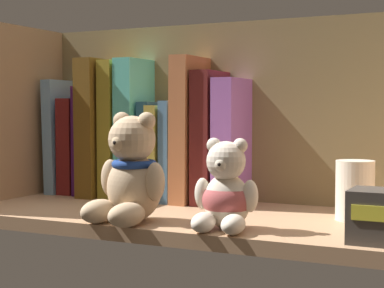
{
  "coord_description": "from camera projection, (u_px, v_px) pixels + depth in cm",
  "views": [
    {
      "loc": [
        37.58,
        -84.83,
        17.47
      ],
      "look_at": [
        -3.14,
        0.0,
        12.39
      ],
      "focal_mm": 58.85,
      "sensor_mm": 36.0,
      "label": 1
    }
  ],
  "objects": [
    {
      "name": "book_1",
      "position": [
        78.0,
        146.0,
        1.17
      ],
      "size": [
        3.04,
        9.34,
        17.58
      ],
      "primitive_type": "cube",
      "rotation": [
        0.0,
        0.0,
        0.0
      ],
      "color": "maroon",
      "rests_on": "shelf_board"
    },
    {
      "name": "book_11",
      "position": [
        236.0,
        141.0,
        1.04
      ],
      "size": [
        3.55,
        12.66,
        20.59
      ],
      "primitive_type": "cube",
      "color": "#A863C9",
      "rests_on": "shelf_board"
    },
    {
      "name": "book_6",
      "position": [
        155.0,
        150.0,
        1.1
      ],
      "size": [
        2.21,
        9.02,
        16.87
      ],
      "primitive_type": "cube",
      "color": "#2A5882",
      "rests_on": "shelf_board"
    },
    {
      "name": "book_7",
      "position": [
        168.0,
        152.0,
        1.09
      ],
      "size": [
        2.02,
        13.18,
        16.27
      ],
      "primitive_type": "cube",
      "color": "#A69439",
      "rests_on": "shelf_board"
    },
    {
      "name": "book_0",
      "position": [
        64.0,
        136.0,
        1.19
      ],
      "size": [
        2.65,
        10.47,
        21.05
      ],
      "primitive_type": "cube",
      "rotation": [
        0.0,
        -0.03,
        0.0
      ],
      "color": "#72A0CA",
      "rests_on": "shelf_board"
    },
    {
      "name": "pillar_candle",
      "position": [
        355.0,
        190.0,
        0.88
      ],
      "size": [
        5.39,
        5.39,
        8.42
      ],
      "primitive_type": "cylinder",
      "color": "silver",
      "rests_on": "shelf_board"
    },
    {
      "name": "book_8",
      "position": [
        180.0,
        151.0,
        1.08
      ],
      "size": [
        1.73,
        12.67,
        17.01
      ],
      "primitive_type": "cube",
      "color": "teal",
      "rests_on": "shelf_board"
    },
    {
      "name": "book_9",
      "position": [
        195.0,
        130.0,
        1.07
      ],
      "size": [
        3.27,
        13.78,
        24.37
      ],
      "primitive_type": "cube",
      "rotation": [
        0.0,
        0.01,
        0.0
      ],
      "color": "#C17245",
      "rests_on": "shelf_board"
    },
    {
      "name": "teddy_bear_smaller",
      "position": [
        226.0,
        194.0,
        0.81
      ],
      "size": [
        8.7,
        9.13,
        11.87
      ],
      "color": "beige",
      "rests_on": "shelf_board"
    },
    {
      "name": "book_3",
      "position": [
        105.0,
        128.0,
        1.15
      ],
      "size": [
        3.69,
        14.14,
        24.51
      ],
      "primitive_type": "cube",
      "rotation": [
        0.0,
        -0.01,
        0.0
      ],
      "color": "brown",
      "rests_on": "shelf_board"
    },
    {
      "name": "book_10",
      "position": [
        214.0,
        137.0,
        1.05
      ],
      "size": [
        3.17,
        12.77,
        21.87
      ],
      "primitive_type": "cube",
      "color": "maroon",
      "rests_on": "shelf_board"
    },
    {
      "name": "shelf_back_panel",
      "position": [
        248.0,
        118.0,
        1.06
      ],
      "size": [
        78.52,
        1.2,
        32.37
      ],
      "primitive_type": "cube",
      "color": "olive",
      "rests_on": "ground"
    },
    {
      "name": "book_4",
      "position": [
        121.0,
        129.0,
        1.13
      ],
      "size": [
        2.68,
        11.79,
        24.09
      ],
      "primitive_type": "cube",
      "color": "olive",
      "rests_on": "shelf_board"
    },
    {
      "name": "shelf_side_panel_left",
      "position": [
        7.0,
        117.0,
        1.09
      ],
      "size": [
        1.6,
        31.73,
        32.37
      ],
      "primitive_type": "cube",
      "color": "#A87F5B",
      "rests_on": "ground"
    },
    {
      "name": "book_2",
      "position": [
        90.0,
        140.0,
        1.16
      ],
      "size": [
        1.75,
        9.66,
        19.73
      ],
      "primitive_type": "cube",
      "color": "#43135A",
      "rests_on": "shelf_board"
    },
    {
      "name": "teddy_bear_larger",
      "position": [
        131.0,
        175.0,
        0.87
      ],
      "size": [
        11.29,
        11.77,
        15.21
      ],
      "color": "tan",
      "rests_on": "shelf_board"
    },
    {
      "name": "book_5",
      "position": [
        138.0,
        129.0,
        1.12
      ],
      "size": [
        3.41,
        11.46,
        24.36
      ],
      "primitive_type": "cube",
      "color": "#58CEC0",
      "rests_on": "shelf_board"
    },
    {
      "name": "shelf_board",
      "position": [
        211.0,
        221.0,
        0.93
      ],
      "size": [
        76.12,
        29.33,
        2.0
      ],
      "primitive_type": "cube",
      "color": "#A87F5B",
      "rests_on": "ground"
    }
  ]
}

